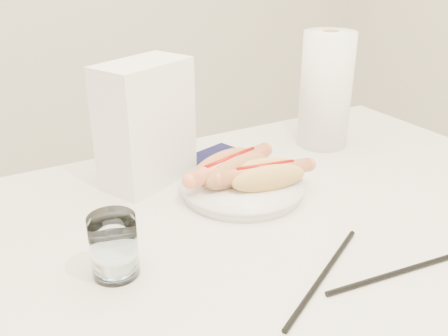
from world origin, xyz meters
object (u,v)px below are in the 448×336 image
table (260,255)px  hotdog_left (230,168)px  paper_towel_roll (326,90)px  plate (242,189)px  water_glass (114,246)px  napkin_box (146,124)px  hotdog_right (265,175)px

table → hotdog_left: size_ratio=6.15×
hotdog_left → paper_towel_roll: paper_towel_roll is taller
plate → paper_towel_roll: (0.28, 0.12, 0.12)m
paper_towel_roll → plate: bearing=-157.3°
hotdog_left → water_glass: 0.30m
napkin_box → paper_towel_roll: (0.41, -0.02, 0.01)m
hotdog_right → paper_towel_roll: 0.31m
table → hotdog_right: bearing=53.6°
table → hotdog_right: 0.14m
table → water_glass: water_glass is taller
napkin_box → paper_towel_roll: size_ratio=0.92×
table → paper_towel_roll: size_ratio=4.79×
napkin_box → table: bearing=-92.8°
plate → napkin_box: bearing=133.1°
table → hotdog_left: (0.02, 0.13, 0.10)m
water_glass → napkin_box: bearing=59.3°
plate → hotdog_right: bearing=-41.6°
hotdog_right → napkin_box: (-0.16, 0.16, 0.07)m
plate → napkin_box: napkin_box is taller
plate → hotdog_right: 0.05m
hotdog_left → napkin_box: bearing=120.5°
hotdog_right → paper_towel_roll: (0.25, 0.15, 0.08)m
hotdog_left → paper_towel_roll: 0.32m
hotdog_left → water_glass: water_glass is taller
paper_towel_roll → table: bearing=-144.0°
hotdog_left → plate: bearing=-79.2°
plate → hotdog_right: (0.03, -0.03, 0.03)m
table → water_glass: (-0.25, -0.01, 0.10)m
hotdog_right → plate: bearing=148.4°
table → hotdog_right: size_ratio=6.78×
water_glass → napkin_box: 0.30m
hotdog_left → hotdog_right: hotdog_left is taller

